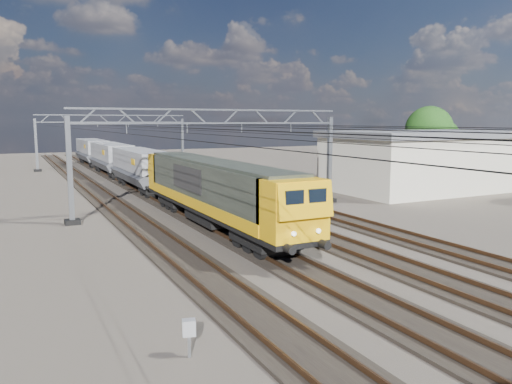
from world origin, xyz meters
name	(u,v)px	position (x,y,z in m)	size (l,w,h in m)	color
ground	(240,222)	(0.00, 0.00, 0.00)	(160.00, 160.00, 0.00)	#2B2620
track_outer_west	(145,230)	(-6.00, 0.00, 0.07)	(2.60, 140.00, 0.30)	black
track_loco	(210,224)	(-2.00, 0.00, 0.07)	(2.60, 140.00, 0.30)	black
track_inner_east	(268,218)	(2.00, 0.00, 0.07)	(2.60, 140.00, 0.30)	black
track_outer_east	(320,213)	(6.00, 0.00, 0.07)	(2.60, 140.00, 0.30)	black
catenary_gantry_mid	(215,156)	(0.00, 4.00, 3.91)	(19.90, 0.90, 7.11)	gray
catenary_gantry_far	(114,139)	(0.00, 40.00, 3.91)	(19.90, 0.90, 7.11)	gray
overhead_wires	(195,128)	(0.00, 8.00, 5.75)	(12.03, 140.00, 0.53)	black
locomotive	(214,189)	(-2.00, -0.68, 2.33)	(2.76, 21.10, 3.62)	black
hopper_wagon_lead	(141,166)	(-2.00, 17.01, 2.23)	(3.38, 13.00, 3.25)	black
hopper_wagon_mid	(111,156)	(-2.00, 31.21, 2.23)	(3.38, 13.00, 3.25)	black
hopper_wagon_third	(92,150)	(-2.00, 45.41, 2.23)	(3.38, 13.00, 3.25)	black
trackside_cabinet	(189,329)	(-8.79, -15.83, 0.79)	(0.41, 0.34, 1.06)	gray
industrial_shed	(429,160)	(22.00, 6.00, 2.73)	(18.60, 10.60, 5.40)	beige
tree_far	(432,132)	(30.32, 13.79, 5.08)	(5.75, 5.35, 7.97)	#3B2C1B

